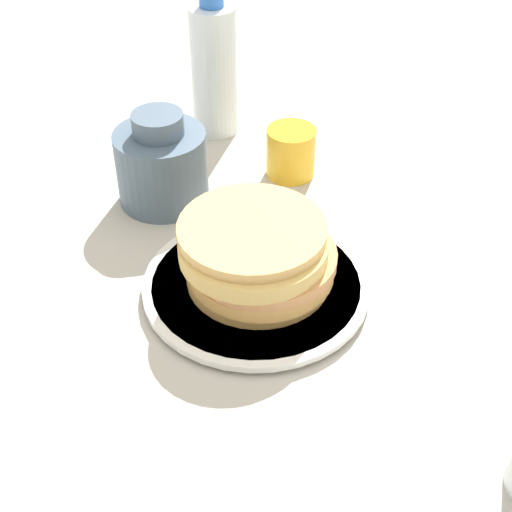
% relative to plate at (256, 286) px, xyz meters
% --- Properties ---
extents(ground_plane, '(4.00, 4.00, 0.00)m').
position_rel_plate_xyz_m(ground_plane, '(0.03, 0.02, -0.01)').
color(ground_plane, '#BCB7AD').
extents(plate, '(0.24, 0.24, 0.01)m').
position_rel_plate_xyz_m(plate, '(0.00, 0.00, 0.00)').
color(plate, white).
rests_on(plate, ground_plane).
extents(pancake_stack, '(0.16, 0.16, 0.07)m').
position_rel_plate_xyz_m(pancake_stack, '(0.00, 0.00, 0.04)').
color(pancake_stack, tan).
rests_on(pancake_stack, plate).
extents(juice_glass, '(0.06, 0.06, 0.06)m').
position_rel_plate_xyz_m(juice_glass, '(0.12, 0.20, 0.02)').
color(juice_glass, yellow).
rests_on(juice_glass, ground_plane).
extents(cream_jug, '(0.11, 0.11, 0.12)m').
position_rel_plate_xyz_m(cream_jug, '(-0.05, 0.20, 0.04)').
color(cream_jug, '#4C6075').
rests_on(cream_jug, ground_plane).
extents(water_bottle_near, '(0.06, 0.06, 0.19)m').
position_rel_plate_xyz_m(water_bottle_near, '(0.06, 0.34, 0.08)').
color(water_bottle_near, silver).
rests_on(water_bottle_near, ground_plane).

